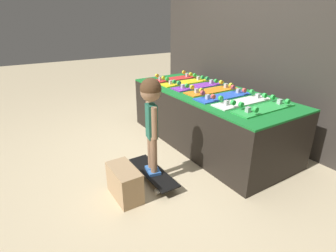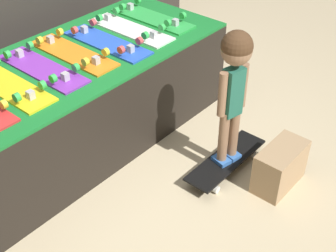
# 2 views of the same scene
# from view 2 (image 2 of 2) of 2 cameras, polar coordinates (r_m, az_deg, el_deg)

# --- Properties ---
(ground_plane) EXTENTS (16.00, 16.00, 0.00)m
(ground_plane) POSITION_cam_2_polar(r_m,az_deg,el_deg) (3.32, -3.82, -4.82)
(ground_plane) COLOR beige
(display_rack) EXTENTS (2.22, 0.95, 0.68)m
(display_rack) POSITION_cam_2_polar(r_m,az_deg,el_deg) (3.44, -10.53, 3.37)
(display_rack) COLOR black
(display_rack) RESTS_ON ground_plane
(skateboard_yellow_on_rack) EXTENTS (0.21, 0.72, 0.09)m
(skateboard_yellow_on_rack) POSITION_cam_2_polar(r_m,az_deg,el_deg) (3.02, -18.97, 4.81)
(skateboard_yellow_on_rack) COLOR yellow
(skateboard_yellow_on_rack) RESTS_ON display_rack
(skateboard_purple_on_rack) EXTENTS (0.21, 0.72, 0.09)m
(skateboard_purple_on_rack) POSITION_cam_2_polar(r_m,az_deg,el_deg) (3.14, -15.11, 6.89)
(skateboard_purple_on_rack) COLOR purple
(skateboard_purple_on_rack) RESTS_ON display_rack
(skateboard_orange_on_rack) EXTENTS (0.21, 0.72, 0.09)m
(skateboard_orange_on_rack) POSITION_cam_2_polar(r_m,az_deg,el_deg) (3.29, -11.54, 8.77)
(skateboard_orange_on_rack) COLOR orange
(skateboard_orange_on_rack) RESTS_ON display_rack
(skateboard_blue_on_rack) EXTENTS (0.21, 0.72, 0.09)m
(skateboard_blue_on_rack) POSITION_cam_2_polar(r_m,az_deg,el_deg) (3.40, -7.47, 10.16)
(skateboard_blue_on_rack) COLOR blue
(skateboard_blue_on_rack) RESTS_ON display_rack
(skateboard_white_on_rack) EXTENTS (0.21, 0.72, 0.09)m
(skateboard_white_on_rack) POSITION_cam_2_polar(r_m,az_deg,el_deg) (3.58, -4.63, 11.76)
(skateboard_white_on_rack) COLOR white
(skateboard_white_on_rack) RESTS_ON display_rack
(skateboard_green_on_rack) EXTENTS (0.21, 0.72, 0.09)m
(skateboard_green_on_rack) POSITION_cam_2_polar(r_m,az_deg,el_deg) (3.76, -1.95, 13.14)
(skateboard_green_on_rack) COLOR green
(skateboard_green_on_rack) RESTS_ON display_rack
(skateboard_on_floor) EXTENTS (0.70, 0.20, 0.09)m
(skateboard_on_floor) POSITION_cam_2_polar(r_m,az_deg,el_deg) (3.26, 7.08, -4.20)
(skateboard_on_floor) COLOR black
(skateboard_on_floor) RESTS_ON ground_plane
(child) EXTENTS (0.22, 0.19, 0.95)m
(child) POSITION_cam_2_polar(r_m,az_deg,el_deg) (2.87, 8.09, 6.22)
(child) COLOR #3870C6
(child) RESTS_ON skateboard_on_floor
(storage_box) EXTENTS (0.39, 0.20, 0.30)m
(storage_box) POSITION_cam_2_polar(r_m,az_deg,el_deg) (3.16, 13.50, -4.84)
(storage_box) COLOR tan
(storage_box) RESTS_ON ground_plane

